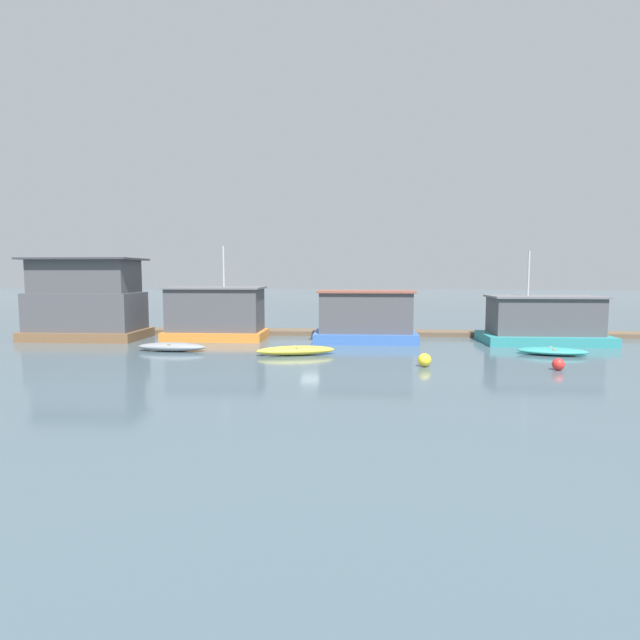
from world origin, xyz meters
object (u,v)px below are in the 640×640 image
object	(u,v)px
houseboat_orange	(216,314)
dinghy_yellow	(296,350)
buoy_yellow	(425,360)
buoy_red	(558,364)
houseboat_blue	(365,318)
houseboat_brown	(86,302)
dinghy_teal	(552,351)
dinghy_grey	(172,347)
houseboat_teal	(543,321)

from	to	relation	value
houseboat_orange	dinghy_yellow	size ratio (longest dim) A/B	1.49
buoy_yellow	buoy_red	size ratio (longest dim) A/B	1.16
dinghy_yellow	buoy_yellow	world-z (taller)	buoy_yellow
buoy_red	houseboat_blue	bearing A→B (deg)	134.08
houseboat_orange	buoy_yellow	size ratio (longest dim) A/B	10.29
houseboat_brown	dinghy_teal	size ratio (longest dim) A/B	1.98
dinghy_grey	dinghy_yellow	bearing A→B (deg)	-6.40
dinghy_teal	buoy_red	world-z (taller)	buoy_red
buoy_yellow	buoy_red	world-z (taller)	buoy_yellow
houseboat_blue	houseboat_teal	size ratio (longest dim) A/B	0.87
houseboat_blue	dinghy_yellow	bearing A→B (deg)	-124.73
houseboat_blue	dinghy_teal	world-z (taller)	houseboat_blue
houseboat_brown	buoy_yellow	xyz separation A→B (m)	(20.46, -8.14, -2.09)
houseboat_brown	dinghy_grey	bearing A→B (deg)	-31.97
houseboat_blue	dinghy_teal	distance (m)	10.64
houseboat_blue	dinghy_grey	bearing A→B (deg)	-156.73
houseboat_blue	buoy_red	world-z (taller)	houseboat_blue
dinghy_yellow	buoy_red	size ratio (longest dim) A/B	7.97
dinghy_yellow	buoy_yellow	distance (m)	6.85
houseboat_teal	buoy_red	xyz separation A→B (m)	(-2.47, -8.72, -1.06)
houseboat_teal	buoy_yellow	world-z (taller)	houseboat_teal
buoy_yellow	houseboat_teal	bearing A→B (deg)	45.31
houseboat_orange	dinghy_grey	distance (m)	5.30
buoy_yellow	houseboat_brown	bearing A→B (deg)	158.29
dinghy_yellow	dinghy_teal	world-z (taller)	dinghy_yellow
dinghy_grey	dinghy_teal	distance (m)	20.25
houseboat_brown	dinghy_grey	world-z (taller)	houseboat_brown
houseboat_teal	houseboat_orange	bearing A→B (deg)	179.17
houseboat_teal	buoy_yellow	size ratio (longest dim) A/B	11.85
buoy_yellow	buoy_red	distance (m)	5.75
dinghy_teal	buoy_red	distance (m)	4.50
houseboat_blue	buoy_yellow	bearing A→B (deg)	-72.59
houseboat_orange	houseboat_teal	size ratio (longest dim) A/B	0.87
houseboat_brown	dinghy_teal	bearing A→B (deg)	-8.83
houseboat_teal	dinghy_teal	bearing A→B (deg)	-103.95
dinghy_teal	buoy_yellow	bearing A→B (deg)	-151.48
dinghy_grey	buoy_yellow	distance (m)	13.62
houseboat_teal	buoy_yellow	distance (m)	11.72
houseboat_orange	dinghy_grey	xyz separation A→B (m)	(-1.03, -5.01, -1.40)
houseboat_orange	houseboat_teal	distance (m)	20.32
houseboat_brown	houseboat_blue	distance (m)	17.93
dinghy_grey	dinghy_yellow	distance (m)	6.94
houseboat_brown	houseboat_blue	world-z (taller)	houseboat_brown
dinghy_teal	buoy_red	bearing A→B (deg)	-107.76
houseboat_orange	buoy_red	bearing A→B (deg)	-26.79
dinghy_grey	houseboat_orange	bearing A→B (deg)	78.33
houseboat_brown	buoy_red	world-z (taller)	houseboat_brown
dinghy_grey	dinghy_yellow	xyz separation A→B (m)	(6.90, -0.77, 0.00)
houseboat_brown	buoy_yellow	size ratio (longest dim) A/B	11.82
houseboat_orange	dinghy_teal	size ratio (longest dim) A/B	1.72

